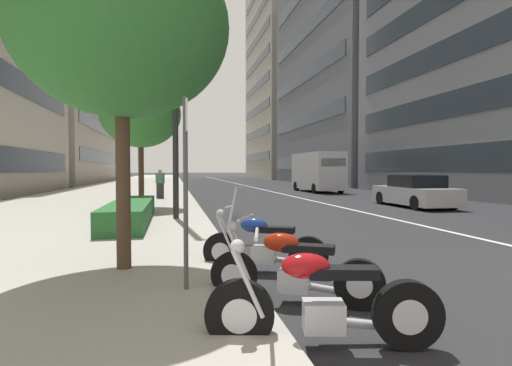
{
  "coord_description": "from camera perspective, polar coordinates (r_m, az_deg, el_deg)",
  "views": [
    {
      "loc": [
        -3.73,
        7.31,
        1.69
      ],
      "look_at": [
        11.93,
        4.06,
        1.14
      ],
      "focal_mm": 28.02,
      "sensor_mm": 36.0,
      "label": 1
    }
  ],
  "objects": [
    {
      "name": "car_approaching_light",
      "position": [
        19.35,
        21.72,
        -1.23
      ],
      "size": [
        4.51,
        1.99,
        1.43
      ],
      "rotation": [
        0.0,
        0.0,
        -0.02
      ],
      "color": "#B7B7BC",
      "rests_on": "ground"
    },
    {
      "name": "sidewalk_right_plaza",
      "position": [
        33.97,
        -17.89,
        -0.86
      ],
      "size": [
        160.0,
        9.49,
        0.15
      ],
      "primitive_type": "cube",
      "color": "#A39E93",
      "rests_on": "ground"
    },
    {
      "name": "delivery_van_ahead",
      "position": [
        30.22,
        8.76,
        1.68
      ],
      "size": [
        5.84,
        2.32,
        2.92
      ],
      "rotation": [
        0.0,
        0.0,
        0.03
      ],
      "color": "silver",
      "rests_on": "ground"
    },
    {
      "name": "motorcycle_under_tarp",
      "position": [
        5.16,
        4.95,
        -12.15
      ],
      "size": [
        1.13,
        2.02,
        1.47
      ],
      "rotation": [
        0.0,
        0.0,
        1.09
      ],
      "color": "black",
      "rests_on": "ground"
    },
    {
      "name": "office_tower_near_left",
      "position": [
        82.13,
        6.96,
        18.84
      ],
      "size": [
        23.54,
        19.1,
        51.1
      ],
      "color": "#B7B2A3",
      "rests_on": "ground"
    },
    {
      "name": "office_tower_behind_plaza",
      "position": [
        64.39,
        -30.2,
        18.82
      ],
      "size": [
        33.13,
        19.68,
        41.29
      ],
      "color": "beige",
      "rests_on": "ground"
    },
    {
      "name": "street_lamp_with_banners",
      "position": [
        13.36,
        -9.96,
        18.76
      ],
      "size": [
        1.26,
        2.6,
        9.28
      ],
      "color": "#232326",
      "rests_on": "sidewalk_right_plaza"
    },
    {
      "name": "clipped_hedge_bed",
      "position": [
        12.2,
        -17.49,
        -3.98
      ],
      "size": [
        5.66,
        1.1,
        0.6
      ],
      "primitive_type": "cube",
      "color": "#28602D",
      "rests_on": "sidewalk_right_plaza"
    },
    {
      "name": "street_tree_by_lamp_post",
      "position": [
        16.93,
        -16.15,
        9.46
      ],
      "size": [
        3.2,
        3.2,
        5.14
      ],
      "color": "#473323",
      "rests_on": "sidewalk_right_plaza"
    },
    {
      "name": "pedestrian_on_plaza",
      "position": [
        21.91,
        -13.53,
        -0.07
      ],
      "size": [
        0.4,
        0.47,
        1.57
      ],
      "rotation": [
        0.0,
        0.0,
        2.73
      ],
      "color": "#2D2D33",
      "rests_on": "sidewalk_right_plaza"
    },
    {
      "name": "motorcycle_by_sign_pole",
      "position": [
        6.61,
        0.95,
        -9.18
      ],
      "size": [
        1.04,
        1.93,
        1.09
      ],
      "rotation": [
        0.0,
        0.0,
        1.12
      ],
      "color": "black",
      "rests_on": "ground"
    },
    {
      "name": "motorcycle_mid_row",
      "position": [
        3.96,
        9.25,
        -16.75
      ],
      "size": [
        0.74,
        2.2,
        1.11
      ],
      "rotation": [
        0.0,
        0.0,
        1.35
      ],
      "color": "black",
      "rests_on": "ground"
    },
    {
      "name": "office_tower_far_left_down_avenue",
      "position": [
        54.31,
        16.77,
        16.28
      ],
      "size": [
        26.35,
        18.91,
        30.39
      ],
      "color": "slate",
      "rests_on": "ground"
    },
    {
      "name": "lane_centre_stripe",
      "position": [
        39.45,
        -1.01,
        -0.49
      ],
      "size": [
        110.0,
        0.16,
        0.01
      ],
      "primitive_type": "cube",
      "color": "silver",
      "rests_on": "ground"
    },
    {
      "name": "parking_sign_by_curb",
      "position": [
        5.16,
        -9.99,
        1.32
      ],
      "size": [
        0.32,
        0.06,
        2.47
      ],
      "color": "#47494C",
      "rests_on": "sidewalk_right_plaza"
    },
    {
      "name": "street_tree_near_plaza_corner",
      "position": [
        6.86,
        -18.67,
        20.39
      ],
      "size": [
        3.29,
        3.29,
        5.13
      ],
      "color": "#473323",
      "rests_on": "sidewalk_right_plaza"
    }
  ]
}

